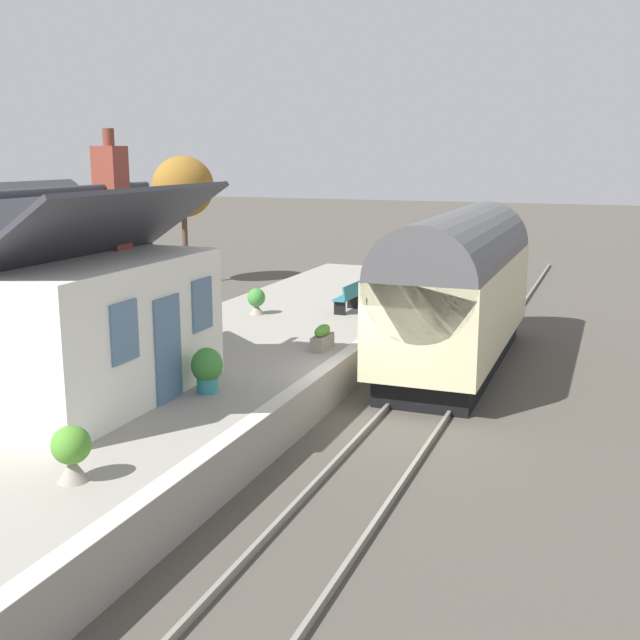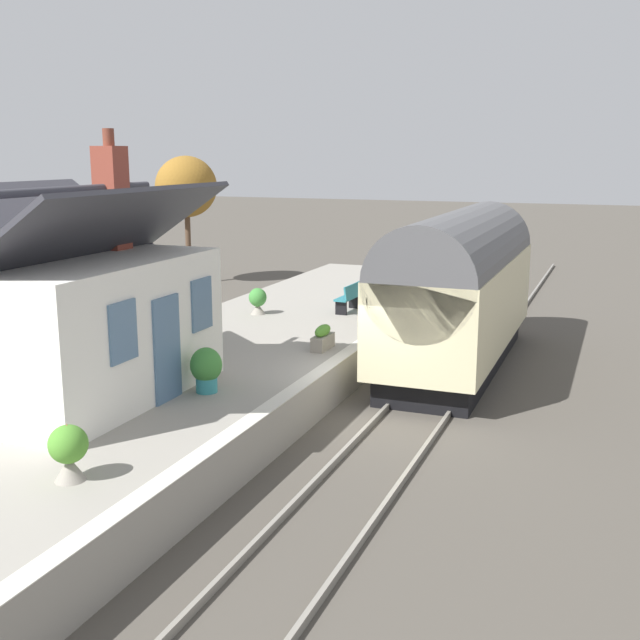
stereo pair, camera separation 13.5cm
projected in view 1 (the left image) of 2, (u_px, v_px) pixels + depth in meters
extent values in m
plane|color=#4C473F|center=(377.00, 412.00, 17.97)|extent=(160.00, 160.00, 0.00)
cube|color=gray|center=(219.00, 373.00, 19.29)|extent=(32.00, 6.20, 1.00)
cube|color=beige|center=(329.00, 365.00, 18.17)|extent=(32.00, 0.36, 0.02)
cube|color=gray|center=(447.00, 417.00, 17.39)|extent=(52.00, 0.08, 0.14)
cube|color=gray|center=(385.00, 410.00, 17.89)|extent=(52.00, 0.08, 0.14)
cube|color=black|center=(455.00, 355.00, 21.67)|extent=(8.46, 2.29, 0.70)
cube|color=beige|center=(457.00, 302.00, 21.35)|extent=(9.19, 2.70, 2.30)
cylinder|color=#515154|center=(459.00, 260.00, 21.11)|extent=(9.19, 2.65, 2.65)
cube|color=black|center=(409.00, 288.00, 21.77)|extent=(7.81, 0.03, 0.80)
cylinder|color=black|center=(473.00, 334.00, 24.18)|extent=(0.70, 2.16, 0.70)
cylinder|color=black|center=(433.00, 381.00, 19.15)|extent=(0.70, 2.16, 0.70)
cube|color=black|center=(485.00, 265.00, 25.48)|extent=(0.04, 2.16, 0.90)
cylinder|color=#F2EDCC|center=(484.00, 294.00, 25.71)|extent=(0.06, 0.24, 0.24)
cube|color=red|center=(484.00, 308.00, 25.84)|extent=(0.16, 2.56, 0.24)
cube|color=white|center=(70.00, 328.00, 15.63)|extent=(5.37, 3.98, 2.80)
cube|color=#38383F|center=(106.00, 227.00, 14.85)|extent=(5.87, 2.25, 1.54)
cube|color=#38383F|center=(22.00, 223.00, 15.54)|extent=(5.87, 2.25, 1.54)
cylinder|color=#38383F|center=(61.00, 191.00, 15.06)|extent=(5.87, 0.16, 0.16)
cube|color=brown|center=(112.00, 198.00, 16.58)|extent=(0.56, 0.56, 2.18)
cylinder|color=brown|center=(108.00, 137.00, 16.31)|extent=(0.24, 0.24, 0.36)
cube|color=slate|center=(168.00, 349.00, 15.34)|extent=(0.90, 0.06, 2.10)
cube|color=slate|center=(124.00, 332.00, 13.92)|extent=(0.80, 0.05, 1.10)
cube|color=slate|center=(202.00, 304.00, 16.48)|extent=(0.80, 0.05, 1.10)
cube|color=#26727F|center=(376.00, 279.00, 27.72)|extent=(1.42, 0.47, 0.06)
cube|color=#26727F|center=(382.00, 273.00, 27.62)|extent=(1.40, 0.17, 0.40)
cube|color=black|center=(372.00, 288.00, 27.25)|extent=(0.08, 0.36, 0.44)
cube|color=black|center=(380.00, 283.00, 28.29)|extent=(0.08, 0.36, 0.44)
cube|color=#26727F|center=(346.00, 297.00, 24.22)|extent=(1.41, 0.45, 0.06)
cube|color=#26727F|center=(352.00, 290.00, 24.10)|extent=(1.40, 0.16, 0.40)
cube|color=black|center=(340.00, 308.00, 23.76)|extent=(0.07, 0.36, 0.44)
cube|color=black|center=(353.00, 301.00, 24.77)|extent=(0.07, 0.36, 0.44)
cone|color=black|center=(373.00, 315.00, 23.07)|extent=(0.49, 0.49, 0.29)
cylinder|color=black|center=(373.00, 319.00, 23.10)|extent=(0.27, 0.27, 0.06)
ellipsoid|color=olive|center=(373.00, 303.00, 23.00)|extent=(0.58, 0.58, 0.47)
cylinder|color=teal|center=(207.00, 384.00, 16.05)|extent=(0.44, 0.44, 0.35)
ellipsoid|color=#3D8438|center=(207.00, 365.00, 15.97)|extent=(0.66, 0.66, 0.73)
cone|color=#E4587E|center=(207.00, 354.00, 15.92)|extent=(0.11, 0.11, 0.26)
cone|color=gray|center=(73.00, 469.00, 11.70)|extent=(0.47, 0.47, 0.37)
cylinder|color=gray|center=(73.00, 479.00, 11.73)|extent=(0.26, 0.26, 0.06)
ellipsoid|color=#4C8C2D|center=(71.00, 445.00, 11.61)|extent=(0.59, 0.59, 0.59)
cone|color=#EB2E3C|center=(70.00, 432.00, 11.57)|extent=(0.12, 0.12, 0.24)
cube|color=gray|center=(322.00, 342.00, 19.60)|extent=(0.90, 0.32, 0.36)
ellipsoid|color=#4C8C2D|center=(322.00, 331.00, 19.54)|extent=(0.81, 0.29, 0.29)
cone|color=gray|center=(256.00, 309.00, 23.87)|extent=(0.46, 0.46, 0.33)
cylinder|color=gray|center=(257.00, 313.00, 23.89)|extent=(0.25, 0.25, 0.06)
ellipsoid|color=#3D8438|center=(256.00, 297.00, 23.79)|extent=(0.55, 0.55, 0.57)
cylinder|color=black|center=(182.00, 330.00, 21.04)|extent=(0.51, 0.51, 0.30)
ellipsoid|color=#2D7233|center=(182.00, 317.00, 20.96)|extent=(0.64, 0.64, 0.65)
cone|color=#C95A6C|center=(182.00, 309.00, 20.91)|extent=(0.13, 0.13, 0.25)
cylinder|color=#4C3828|center=(185.00, 246.00, 35.17)|extent=(0.25, 0.25, 3.42)
ellipsoid|color=olive|center=(183.00, 187.00, 34.62)|extent=(3.01, 2.63, 2.71)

